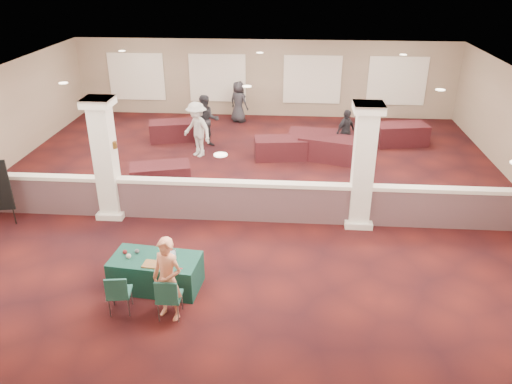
# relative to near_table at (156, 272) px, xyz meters

# --- Properties ---
(ground) EXTENTS (16.00, 16.00, 0.00)m
(ground) POSITION_rel_near_table_xyz_m (1.50, 4.56, -0.35)
(ground) COLOR #401110
(ground) RESTS_ON ground
(wall_back) EXTENTS (16.00, 0.04, 3.20)m
(wall_back) POSITION_rel_near_table_xyz_m (1.50, 12.56, 1.25)
(wall_back) COLOR gray
(wall_back) RESTS_ON ground
(wall_front) EXTENTS (16.00, 0.04, 3.20)m
(wall_front) POSITION_rel_near_table_xyz_m (1.50, -3.44, 1.25)
(wall_front) COLOR gray
(wall_front) RESTS_ON ground
(ceiling) EXTENTS (16.00, 16.00, 0.02)m
(ceiling) POSITION_rel_near_table_xyz_m (1.50, 4.56, 2.85)
(ceiling) COLOR white
(ceiling) RESTS_ON wall_back
(partition_wall) EXTENTS (15.60, 0.28, 1.10)m
(partition_wall) POSITION_rel_near_table_xyz_m (1.50, 3.06, 0.22)
(partition_wall) COLOR brown
(partition_wall) RESTS_ON ground
(column_left) EXTENTS (0.72, 0.72, 3.20)m
(column_left) POSITION_rel_near_table_xyz_m (-2.00, 3.06, 1.29)
(column_left) COLOR white
(column_left) RESTS_ON ground
(column_right) EXTENTS (0.72, 0.72, 3.20)m
(column_right) POSITION_rel_near_table_xyz_m (4.50, 3.06, 1.29)
(column_right) COLOR white
(column_right) RESTS_ON ground
(sconce_left) EXTENTS (0.12, 0.12, 0.18)m
(sconce_left) POSITION_rel_near_table_xyz_m (-2.28, 3.06, 1.65)
(sconce_left) COLOR brown
(sconce_left) RESTS_ON column_left
(sconce_right) EXTENTS (0.12, 0.12, 0.18)m
(sconce_right) POSITION_rel_near_table_xyz_m (-1.72, 3.06, 1.65)
(sconce_right) COLOR brown
(sconce_right) RESTS_ON column_left
(near_table) EXTENTS (1.90, 1.09, 0.70)m
(near_table) POSITION_rel_near_table_xyz_m (0.00, 0.00, 0.00)
(near_table) COLOR #0F382F
(near_table) RESTS_ON ground
(conf_chair_main) EXTENTS (0.46, 0.46, 0.91)m
(conf_chair_main) POSITION_rel_near_table_xyz_m (0.50, -0.99, 0.19)
(conf_chair_main) COLOR #1D564C
(conf_chair_main) RESTS_ON ground
(conf_chair_side) EXTENTS (0.50, 0.50, 0.88)m
(conf_chair_side) POSITION_rel_near_table_xyz_m (-0.49, -0.91, 0.17)
(conf_chair_side) COLOR #1D564C
(conf_chair_side) RESTS_ON ground
(woman) EXTENTS (0.72, 0.60, 1.71)m
(woman) POSITION_rel_near_table_xyz_m (0.50, -0.92, 0.51)
(woman) COLOR #FF906E
(woman) RESTS_ON ground
(far_table_front_left) EXTENTS (1.92, 1.31, 0.71)m
(far_table_front_left) POSITION_rel_near_table_xyz_m (-1.15, 4.93, 0.01)
(far_table_front_left) COLOR black
(far_table_front_left) RESTS_ON ground
(far_table_front_center) EXTENTS (1.84, 1.09, 0.71)m
(far_table_front_center) POSITION_rel_near_table_xyz_m (2.35, 7.56, 0.01)
(far_table_front_center) COLOR black
(far_table_front_center) RESTS_ON ground
(far_table_front_right) EXTENTS (2.14, 1.50, 0.79)m
(far_table_front_right) POSITION_rel_near_table_xyz_m (4.00, 7.56, 0.05)
(far_table_front_right) COLOR black
(far_table_front_right) RESTS_ON ground
(far_table_back_left) EXTENTS (1.91, 1.26, 0.71)m
(far_table_back_left) POSITION_rel_near_table_xyz_m (-1.71, 9.12, 0.01)
(far_table_back_left) COLOR black
(far_table_back_left) RESTS_ON ground
(far_table_back_center) EXTENTS (1.82, 1.04, 0.71)m
(far_table_back_center) POSITION_rel_near_table_xyz_m (3.50, 8.42, 0.00)
(far_table_back_center) COLOR black
(far_table_back_center) RESTS_ON ground
(far_table_back_right) EXTENTS (2.02, 1.28, 0.76)m
(far_table_back_right) POSITION_rel_near_table_xyz_m (6.70, 9.28, 0.03)
(far_table_back_right) COLOR black
(far_table_back_right) RESTS_ON ground
(attendee_a) EXTENTS (1.00, 0.71, 1.88)m
(attendee_a) POSITION_rel_near_table_xyz_m (-0.35, 8.56, 0.59)
(attendee_a) COLOR black
(attendee_a) RESTS_ON ground
(attendee_b) EXTENTS (1.30, 1.20, 1.90)m
(attendee_b) POSITION_rel_near_table_xyz_m (-0.50, 7.56, 0.60)
(attendee_b) COLOR beige
(attendee_b) RESTS_ON ground
(attendee_c) EXTENTS (0.95, 0.96, 1.56)m
(attendee_c) POSITION_rel_near_table_xyz_m (4.58, 8.23, 0.43)
(attendee_c) COLOR black
(attendee_c) RESTS_ON ground
(attendee_d) EXTENTS (0.95, 0.82, 1.69)m
(attendee_d) POSITION_rel_near_table_xyz_m (0.49, 11.56, 0.50)
(attendee_d) COLOR black
(attendee_d) RESTS_ON ground
(laptop_base) EXTENTS (0.34, 0.25, 0.02)m
(laptop_base) POSITION_rel_near_table_xyz_m (0.28, -0.08, 0.36)
(laptop_base) COLOR #B7B7BC
(laptop_base) RESTS_ON near_table
(laptop_screen) EXTENTS (0.31, 0.04, 0.21)m
(laptop_screen) POSITION_rel_near_table_xyz_m (0.29, 0.03, 0.47)
(laptop_screen) COLOR #B7B7BC
(laptop_screen) RESTS_ON near_table
(screen_glow) EXTENTS (0.29, 0.03, 0.18)m
(screen_glow) POSITION_rel_near_table_xyz_m (0.29, 0.03, 0.46)
(screen_glow) COLOR silver
(screen_glow) RESTS_ON near_table
(knitting) EXTENTS (0.41, 0.32, 0.03)m
(knitting) POSITION_rel_near_table_xyz_m (0.02, -0.24, 0.36)
(knitting) COLOR orange
(knitting) RESTS_ON near_table
(yarn_cream) EXTENTS (0.11, 0.11, 0.11)m
(yarn_cream) POSITION_rel_near_table_xyz_m (-0.53, -0.04, 0.40)
(yarn_cream) COLOR #C2B19F
(yarn_cream) RESTS_ON near_table
(yarn_red) EXTENTS (0.10, 0.10, 0.10)m
(yarn_red) POSITION_rel_near_table_xyz_m (-0.66, 0.12, 0.40)
(yarn_red) COLOR maroon
(yarn_red) RESTS_ON near_table
(yarn_grey) EXTENTS (0.10, 0.10, 0.10)m
(yarn_grey) POSITION_rel_near_table_xyz_m (-0.42, 0.16, 0.40)
(yarn_grey) COLOR #4D4D52
(yarn_grey) RESTS_ON near_table
(scissors) EXTENTS (0.12, 0.04, 0.01)m
(scissors) POSITION_rel_near_table_xyz_m (0.59, -0.33, 0.35)
(scissors) COLOR red
(scissors) RESTS_ON near_table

